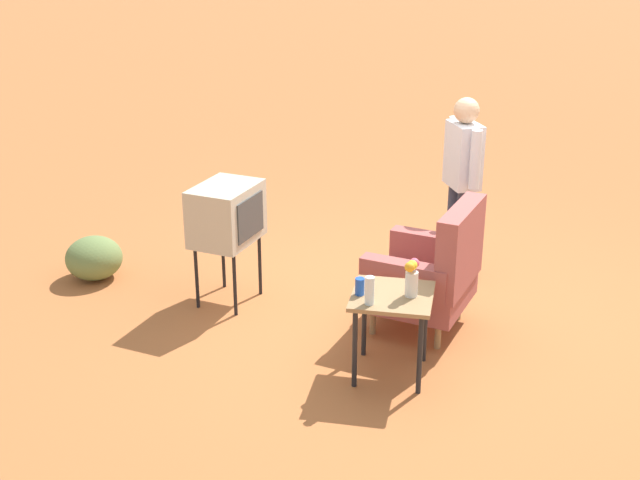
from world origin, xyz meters
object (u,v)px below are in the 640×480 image
tv_on_stand (227,214)px  person_standing (462,177)px  soda_can_blue (360,286)px  flower_vase (412,276)px  armchair (431,272)px  side_table (392,306)px  bottle_short_clear (370,291)px

tv_on_stand → person_standing: bearing=115.5°
soda_can_blue → flower_vase: bearing=98.0°
armchair → soda_can_blue: armchair is taller
side_table → tv_on_stand: (-0.91, -1.48, 0.25)m
armchair → tv_on_stand: size_ratio=1.03×
side_table → person_standing: person_standing is taller
armchair → side_table: 0.76m
side_table → tv_on_stand: bearing=-121.8°
side_table → bottle_short_clear: 0.30m
tv_on_stand → flower_vase: 1.85m
side_table → person_standing: bearing=167.8°
bottle_short_clear → tv_on_stand: bearing=-129.3°
side_table → soda_can_blue: 0.27m
flower_vase → bottle_short_clear: bearing=-55.1°
person_standing → flower_vase: (1.80, -0.26, -0.16)m
side_table → soda_can_blue: bearing=-77.7°
tv_on_stand → side_table: bearing=58.2°
side_table → person_standing: (-1.80, 0.39, 0.40)m
soda_can_blue → bottle_short_clear: bottle_short_clear is taller
soda_can_blue → armchair: bearing=150.5°
person_standing → flower_vase: 1.83m
side_table → soda_can_blue: (0.05, -0.22, 0.15)m
bottle_short_clear → flower_vase: (-0.18, 0.26, 0.05)m
tv_on_stand → person_standing: person_standing is taller
tv_on_stand → armchair: bearing=83.9°
soda_can_blue → bottle_short_clear: bearing=32.8°
soda_can_blue → bottle_short_clear: size_ratio=0.61×
tv_on_stand → soda_can_blue: (0.96, 1.25, -0.09)m
side_table → armchair: bearing=163.3°
bottle_short_clear → armchair: bearing=158.7°
armchair → soda_can_blue: 0.92m
tv_on_stand → flower_vase: bearing=60.4°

